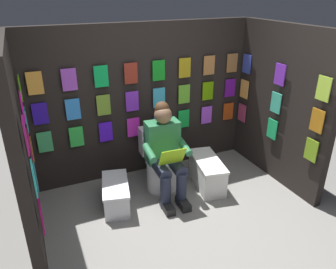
{
  "coord_description": "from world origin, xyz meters",
  "views": [
    {
      "loc": [
        1.39,
        2.21,
        2.4
      ],
      "look_at": [
        0.0,
        -0.92,
        0.85
      ],
      "focal_mm": 34.93,
      "sensor_mm": 36.0,
      "label": 1
    }
  ],
  "objects_px": {
    "comic_longbox_near": "(207,173)",
    "person_reading": "(166,152)",
    "toilet": "(159,163)",
    "comic_longbox_far": "(116,194)"
  },
  "relations": [
    {
      "from": "comic_longbox_near",
      "to": "person_reading",
      "type": "bearing_deg",
      "value": 7.51
    },
    {
      "from": "toilet",
      "to": "comic_longbox_far",
      "type": "relative_size",
      "value": 1.13
    },
    {
      "from": "comic_longbox_near",
      "to": "comic_longbox_far",
      "type": "distance_m",
      "value": 1.21
    },
    {
      "from": "toilet",
      "to": "comic_longbox_far",
      "type": "xyz_separation_m",
      "value": [
        0.64,
        0.2,
        -0.17
      ]
    },
    {
      "from": "person_reading",
      "to": "comic_longbox_far",
      "type": "height_order",
      "value": "person_reading"
    },
    {
      "from": "toilet",
      "to": "person_reading",
      "type": "distance_m",
      "value": 0.35
    },
    {
      "from": "person_reading",
      "to": "comic_longbox_far",
      "type": "distance_m",
      "value": 0.77
    },
    {
      "from": "comic_longbox_near",
      "to": "comic_longbox_far",
      "type": "bearing_deg",
      "value": 8.24
    },
    {
      "from": "toilet",
      "to": "comic_longbox_far",
      "type": "height_order",
      "value": "toilet"
    },
    {
      "from": "comic_longbox_far",
      "to": "comic_longbox_near",
      "type": "bearing_deg",
      "value": -169.68
    }
  ]
}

